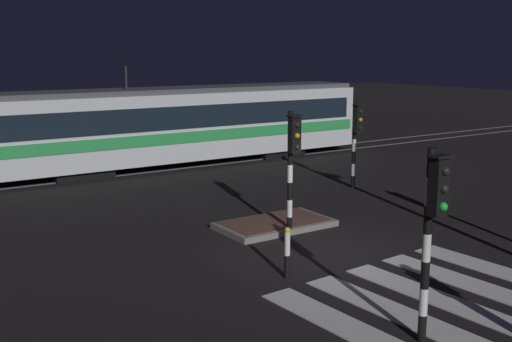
{
  "coord_description": "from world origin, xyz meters",
  "views": [
    {
      "loc": [
        -9.12,
        -10.66,
        4.68
      ],
      "look_at": [
        0.27,
        3.44,
        1.4
      ],
      "focal_mm": 43.16,
      "sensor_mm": 36.0,
      "label": 1
    }
  ],
  "objects_px": {
    "traffic_light_kerb_mid_left": "(433,218)",
    "traffic_light_corner_far_right": "(356,132)",
    "bollard_island_edge": "(287,253)",
    "tram": "(184,124)",
    "traffic_light_median_centre": "(292,154)"
  },
  "relations": [
    {
      "from": "tram",
      "to": "traffic_light_kerb_mid_left",
      "type": "bearing_deg",
      "value": -104.07
    },
    {
      "from": "traffic_light_corner_far_right",
      "to": "tram",
      "type": "distance_m",
      "value": 7.9
    },
    {
      "from": "traffic_light_kerb_mid_left",
      "to": "traffic_light_corner_far_right",
      "type": "relative_size",
      "value": 1.07
    },
    {
      "from": "traffic_light_corner_far_right",
      "to": "tram",
      "type": "xyz_separation_m",
      "value": [
        -2.84,
        7.37,
        -0.24
      ]
    },
    {
      "from": "traffic_light_corner_far_right",
      "to": "traffic_light_kerb_mid_left",
      "type": "bearing_deg",
      "value": -126.97
    },
    {
      "from": "traffic_light_kerb_mid_left",
      "to": "traffic_light_median_centre",
      "type": "relative_size",
      "value": 1.0
    },
    {
      "from": "traffic_light_kerb_mid_left",
      "to": "traffic_light_median_centre",
      "type": "bearing_deg",
      "value": 73.29
    },
    {
      "from": "traffic_light_median_centre",
      "to": "bollard_island_edge",
      "type": "distance_m",
      "value": 3.5
    },
    {
      "from": "traffic_light_median_centre",
      "to": "tram",
      "type": "xyz_separation_m",
      "value": [
        2.36,
        10.61,
        -0.38
      ]
    },
    {
      "from": "traffic_light_median_centre",
      "to": "tram",
      "type": "distance_m",
      "value": 10.88
    },
    {
      "from": "traffic_light_kerb_mid_left",
      "to": "traffic_light_corner_far_right",
      "type": "distance_m",
      "value": 11.68
    },
    {
      "from": "traffic_light_kerb_mid_left",
      "to": "bollard_island_edge",
      "type": "bearing_deg",
      "value": 91.98
    },
    {
      "from": "traffic_light_kerb_mid_left",
      "to": "traffic_light_median_centre",
      "type": "distance_m",
      "value": 6.36
    },
    {
      "from": "traffic_light_corner_far_right",
      "to": "bollard_island_edge",
      "type": "distance_m",
      "value": 9.25
    },
    {
      "from": "traffic_light_median_centre",
      "to": "tram",
      "type": "height_order",
      "value": "tram"
    }
  ]
}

